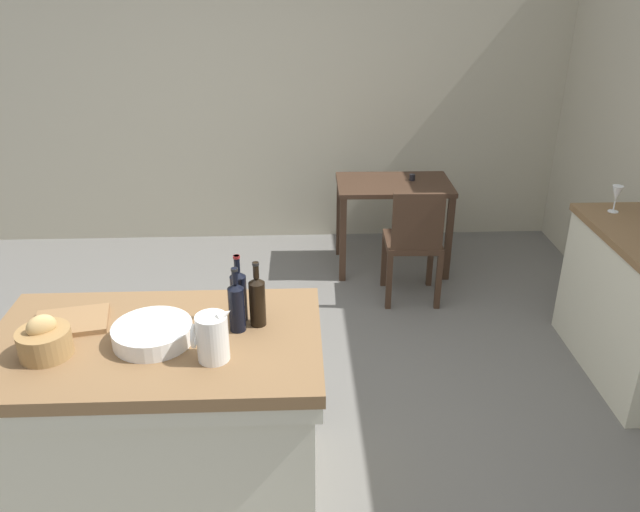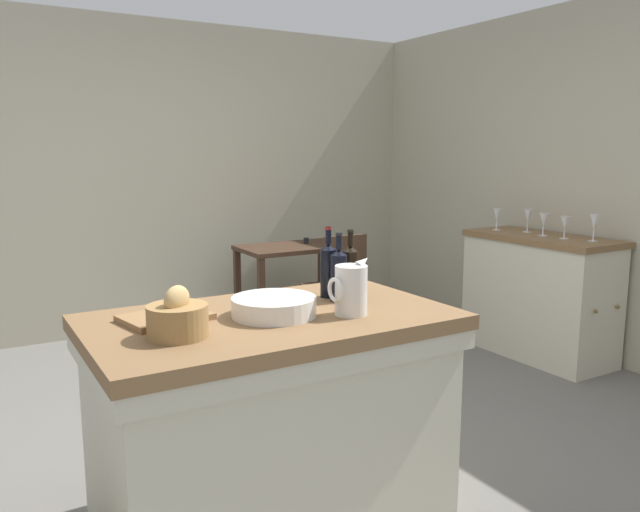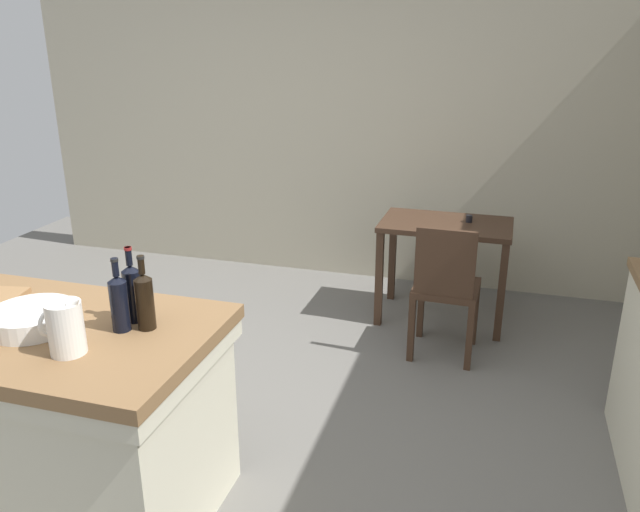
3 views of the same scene
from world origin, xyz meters
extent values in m
plane|color=#66635E|center=(0.00, 0.00, 0.00)|extent=(6.76, 6.76, 0.00)
cube|color=#B2AA93|center=(0.00, 2.60, 1.30)|extent=(5.32, 0.12, 2.60)
cube|color=#B2AA93|center=(2.60, 0.00, 1.30)|extent=(0.12, 5.20, 2.60)
cube|color=brown|center=(-0.40, -0.55, 0.84)|extent=(1.44, 0.85, 0.06)
cube|color=beige|center=(-0.40, -0.55, 0.77)|extent=(1.42, 0.83, 0.08)
cube|color=beige|center=(-0.40, -0.55, 0.41)|extent=(1.36, 0.77, 0.81)
cube|color=brown|center=(2.26, 0.34, 0.89)|extent=(0.52, 1.12, 0.04)
cube|color=beige|center=(2.26, 0.34, 0.43)|extent=(0.49, 1.09, 0.87)
sphere|color=brown|center=(2.14, -0.23, 0.48)|extent=(0.03, 0.03, 0.03)
sphere|color=brown|center=(2.38, -0.23, 0.48)|extent=(0.03, 0.03, 0.03)
cube|color=#3D281C|center=(1.00, 1.87, 0.71)|extent=(0.91, 0.57, 0.04)
cube|color=#3D281C|center=(0.59, 1.63, 0.35)|extent=(0.05, 0.05, 0.70)
cube|color=#3D281C|center=(1.42, 1.62, 0.35)|extent=(0.05, 0.05, 0.70)
cube|color=#3D281C|center=(0.59, 2.12, 0.35)|extent=(0.05, 0.05, 0.70)
cube|color=#3D281C|center=(1.42, 2.11, 0.35)|extent=(0.05, 0.05, 0.70)
cylinder|color=black|center=(1.16, 1.91, 0.76)|extent=(0.04, 0.04, 0.05)
cube|color=#3D281C|center=(1.08, 1.34, 0.45)|extent=(0.41, 0.41, 0.04)
cube|color=#3D281C|center=(1.07, 1.16, 0.69)|extent=(0.36, 0.04, 0.42)
cube|color=#3D281C|center=(1.26, 1.51, 0.22)|extent=(0.04, 0.04, 0.43)
cube|color=#3D281C|center=(0.90, 1.52, 0.22)|extent=(0.04, 0.04, 0.43)
cube|color=#3D281C|center=(1.25, 1.15, 0.22)|extent=(0.04, 0.04, 0.43)
cube|color=#3D281C|center=(0.89, 1.16, 0.22)|extent=(0.04, 0.04, 0.43)
cylinder|color=silver|center=(-0.12, -0.71, 0.97)|extent=(0.13, 0.13, 0.20)
cone|color=silver|center=(-0.06, -0.71, 1.08)|extent=(0.07, 0.04, 0.06)
torus|color=silver|center=(-0.20, -0.71, 0.98)|extent=(0.02, 0.10, 0.10)
cylinder|color=silver|center=(-0.39, -0.57, 0.91)|extent=(0.34, 0.34, 0.08)
cylinder|color=olive|center=(-0.81, -0.65, 0.93)|extent=(0.22, 0.22, 0.12)
ellipsoid|color=tan|center=(-0.81, -0.65, 1.01)|extent=(0.13, 0.12, 0.10)
cube|color=olive|center=(-0.79, -0.42, 0.89)|extent=(0.35, 0.29, 0.02)
cylinder|color=black|center=(0.05, -0.45, 0.98)|extent=(0.07, 0.07, 0.21)
cone|color=black|center=(0.05, -0.45, 1.09)|extent=(0.07, 0.07, 0.02)
cylinder|color=black|center=(0.05, -0.45, 1.14)|extent=(0.03, 0.03, 0.07)
cylinder|color=black|center=(0.05, -0.45, 1.17)|extent=(0.03, 0.03, 0.01)
cylinder|color=black|center=(-0.04, -0.40, 0.98)|extent=(0.07, 0.07, 0.22)
cone|color=black|center=(-0.04, -0.40, 1.10)|extent=(0.07, 0.07, 0.03)
cylinder|color=black|center=(-0.04, -0.40, 1.15)|extent=(0.03, 0.03, 0.08)
cylinder|color=maroon|center=(-0.04, -0.40, 1.18)|extent=(0.03, 0.03, 0.01)
cylinder|color=black|center=(-0.04, -0.49, 0.98)|extent=(0.07, 0.07, 0.20)
cone|color=black|center=(-0.04, -0.49, 1.09)|extent=(0.07, 0.07, 0.02)
cylinder|color=black|center=(-0.04, -0.49, 1.14)|extent=(0.03, 0.03, 0.07)
cylinder|color=black|center=(-0.04, -0.49, 1.17)|extent=(0.03, 0.03, 0.01)
cylinder|color=white|center=(2.31, -0.05, 0.91)|extent=(0.06, 0.06, 0.00)
cylinder|color=white|center=(2.31, -0.05, 0.95)|extent=(0.01, 0.01, 0.07)
cone|color=white|center=(2.31, -0.05, 1.04)|extent=(0.07, 0.07, 0.11)
cylinder|color=white|center=(2.25, 0.14, 0.91)|extent=(0.06, 0.06, 0.00)
cylinder|color=white|center=(2.25, 0.14, 0.95)|extent=(0.01, 0.01, 0.06)
cone|color=white|center=(2.25, 0.14, 1.02)|extent=(0.07, 0.07, 0.09)
cylinder|color=white|center=(2.24, 0.32, 0.91)|extent=(0.06, 0.06, 0.00)
cylinder|color=white|center=(2.24, 0.32, 0.95)|extent=(0.01, 0.01, 0.07)
cone|color=white|center=(2.24, 0.32, 1.03)|extent=(0.07, 0.07, 0.09)
cylinder|color=white|center=(2.31, 0.53, 0.91)|extent=(0.06, 0.06, 0.00)
cylinder|color=white|center=(2.31, 0.53, 0.95)|extent=(0.01, 0.01, 0.07)
cone|color=white|center=(2.31, 0.53, 1.03)|extent=(0.07, 0.07, 0.10)
cylinder|color=white|center=(2.21, 0.74, 0.91)|extent=(0.06, 0.06, 0.00)
cylinder|color=white|center=(2.21, 0.74, 0.95)|extent=(0.01, 0.01, 0.07)
cone|color=white|center=(2.21, 0.74, 1.03)|extent=(0.07, 0.07, 0.10)
camera|label=1|loc=(0.22, -2.89, 2.37)|focal=35.70mm
camera|label=2|loc=(-1.47, -2.74, 1.52)|focal=35.08mm
camera|label=3|loc=(1.34, -2.42, 1.98)|focal=35.20mm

